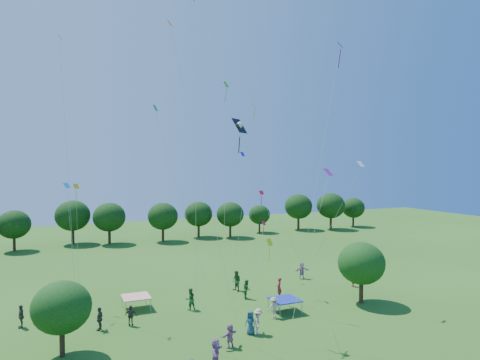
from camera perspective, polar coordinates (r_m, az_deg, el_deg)
name	(u,v)px	position (r m, az deg, el deg)	size (l,w,h in m)	color
near_tree_north	(62,307)	(29.95, -22.69, -15.40)	(3.64, 3.64, 4.76)	#422B19
near_tree_east	(361,263)	(39.22, 15.88, -10.64)	(4.05, 4.05, 5.30)	#422B19
treeline	(122,216)	(68.63, -15.40, -4.68)	(88.01, 8.77, 6.77)	#422B19
tent_red_stripe	(136,297)	(37.82, -13.69, -14.90)	(2.20, 2.20, 1.10)	#DA4319
tent_blue	(285,300)	(36.30, 6.00, -15.58)	(2.20, 2.20, 1.10)	#172797
crowd_person_0	(250,323)	(31.90, 1.41, -18.48)	(0.82, 0.44, 1.66)	navy
crowd_person_1	(353,278)	(44.67, 14.81, -12.57)	(0.60, 0.39, 1.61)	maroon
crowd_person_2	(247,289)	(39.62, 0.92, -14.34)	(0.84, 0.45, 1.69)	#265826
crowd_person_3	(56,294)	(41.35, -23.32, -13.75)	(1.16, 0.52, 1.77)	#B0A78D
crowd_person_4	(100,319)	(34.15, -18.21, -17.15)	(0.99, 0.45, 1.69)	#483E39
crowd_person_5	(302,271)	(46.57, 8.25, -11.87)	(1.58, 0.57, 1.70)	#A9639B
crowd_person_8	(190,299)	(36.96, -6.66, -15.48)	(0.89, 0.48, 1.80)	#275C27
crowd_person_9	(274,307)	(35.13, 4.55, -16.56)	(1.07, 0.48, 1.64)	tan
crowd_person_10	(131,316)	(34.40, -14.35, -17.11)	(0.90, 0.41, 1.54)	#403A33
crowd_person_11	(216,353)	(27.45, -3.26, -21.99)	(1.56, 0.56, 1.67)	#9A5C9E
crowd_person_13	(279,288)	(40.01, 5.23, -14.10)	(0.67, 0.43, 1.80)	maroon
crowd_person_14	(236,281)	(41.79, -0.48, -13.31)	(0.95, 0.51, 1.92)	#2D5D27
crowd_person_15	(258,321)	(31.95, 2.44, -18.32)	(1.18, 0.53, 1.80)	#B09B8C
crowd_person_16	(21,316)	(36.76, -27.16, -15.86)	(1.00, 0.45, 1.70)	#453D37
crowd_person_17	(230,336)	(29.88, -1.36, -20.03)	(1.47, 0.52, 1.57)	#AD659F
pirate_kite	(241,129)	(31.23, 0.18, 6.81)	(6.47, 3.03, 14.09)	black
red_high_kite	(197,19)	(31.43, -5.75, 20.58)	(1.36, 3.03, 25.93)	red
small_kite_0	(266,205)	(45.21, 3.44, -3.39)	(1.96, 3.46, 7.99)	red
small_kite_1	(77,206)	(38.62, -20.95, -3.28)	(0.52, 1.97, 9.10)	yellow
small_kite_2	(250,145)	(36.58, 1.29, 4.65)	(1.98, 0.99, 15.93)	#BECB12
small_kite_3	(165,142)	(39.92, -9.96, 4.99)	(3.78, 4.75, 16.29)	green
small_kite_4	(247,185)	(39.48, 0.90, -0.73)	(2.05, 0.44, 11.91)	#1514CB
small_kite_5	(323,194)	(29.16, 11.03, -1.80)	(3.13, 0.74, 10.47)	#951891
small_kite_6	(350,186)	(38.53, 14.49, -0.72)	(0.75, 8.31, 11.05)	silver
small_kite_7	(65,121)	(38.72, -22.31, 7.30)	(1.09, 1.95, 21.60)	#0D86CA
small_kite_8	(263,230)	(42.44, 3.07, -6.69)	(1.80, 1.66, 5.16)	red
small_kite_9	(188,106)	(30.27, -6.93, 9.75)	(3.99, 3.38, 20.80)	orange
small_kite_10	(267,247)	(37.65, 3.66, -8.91)	(3.27, 1.10, 4.29)	yellow
small_kite_11	(226,121)	(42.49, -1.93, 7.86)	(1.97, 4.13, 19.03)	#278618
small_kite_12	(68,206)	(37.72, -21.91, -3.18)	(0.87, 0.84, 9.24)	#1786E9
small_kite_13	(326,130)	(26.83, 11.36, 6.57)	(1.94, 2.97, 18.03)	#981990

